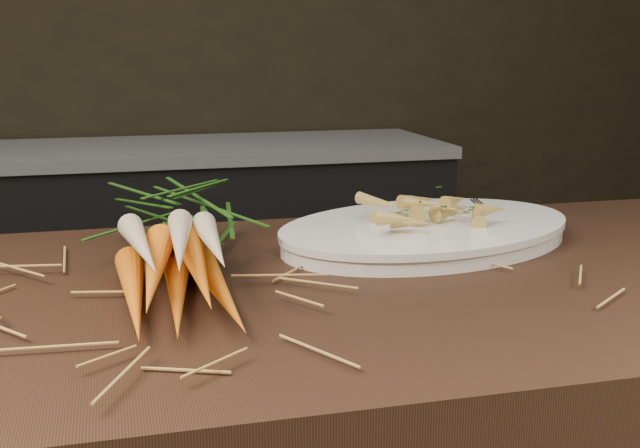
# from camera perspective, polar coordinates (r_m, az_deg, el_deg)

# --- Properties ---
(back_counter) EXTENTS (1.82, 0.62, 0.84)m
(back_counter) POSITION_cam_1_polar(r_m,az_deg,el_deg) (2.89, -9.60, -2.68)
(back_counter) COLOR black
(back_counter) RESTS_ON ground
(straw_bedding) EXTENTS (1.40, 0.60, 0.02)m
(straw_bedding) POSITION_cam_1_polar(r_m,az_deg,el_deg) (0.94, -18.32, -4.59)
(straw_bedding) COLOR olive
(straw_bedding) RESTS_ON main_counter
(root_veg_bunch) EXTENTS (0.19, 0.52, 0.10)m
(root_veg_bunch) POSITION_cam_1_polar(r_m,az_deg,el_deg) (1.01, -10.37, -0.83)
(root_veg_bunch) COLOR #D25A00
(root_veg_bunch) RESTS_ON main_counter
(serving_platter) EXTENTS (0.53, 0.44, 0.02)m
(serving_platter) POSITION_cam_1_polar(r_m,az_deg,el_deg) (1.16, 7.62, -0.71)
(serving_platter) COLOR white
(serving_platter) RESTS_ON main_counter
(roasted_veg_heap) EXTENTS (0.26, 0.23, 0.05)m
(roasted_veg_heap) POSITION_cam_1_polar(r_m,az_deg,el_deg) (1.15, 7.67, 1.11)
(roasted_veg_heap) COLOR #9F7D41
(roasted_veg_heap) RESTS_ON serving_platter
(serving_fork) EXTENTS (0.05, 0.17, 0.00)m
(serving_fork) POSITION_cam_1_polar(r_m,az_deg,el_deg) (1.25, 13.85, 0.71)
(serving_fork) COLOR silver
(serving_fork) RESTS_ON serving_platter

